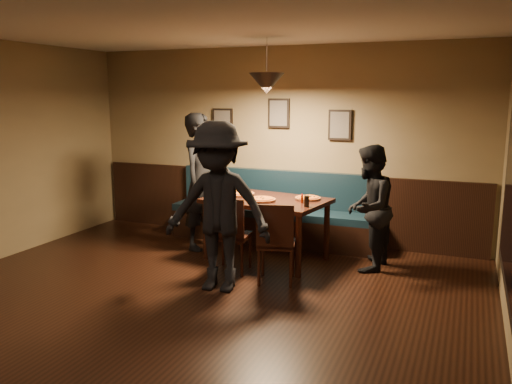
{
  "coord_description": "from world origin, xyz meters",
  "views": [
    {
      "loc": [
        2.6,
        -3.76,
        2.11
      ],
      "look_at": [
        0.22,
        2.05,
        0.95
      ],
      "focal_mm": 36.97,
      "sensor_mm": 36.0,
      "label": 1
    }
  ],
  "objects_px": {
    "chair_near_left": "(232,234)",
    "diner_right": "(369,208)",
    "dining_table": "(266,229)",
    "diner_front": "(218,207)",
    "chair_near_right": "(277,242)",
    "booth_bench": "(272,208)",
    "soda_glass": "(307,201)",
    "diner_left": "(201,182)",
    "tabasco_bottle": "(302,198)"
  },
  "relations": [
    {
      "from": "chair_near_left",
      "to": "diner_right",
      "type": "xyz_separation_m",
      "value": [
        1.5,
        0.7,
        0.3
      ]
    },
    {
      "from": "dining_table",
      "to": "diner_front",
      "type": "xyz_separation_m",
      "value": [
        -0.1,
        -1.2,
        0.52
      ]
    },
    {
      "from": "chair_near_left",
      "to": "chair_near_right",
      "type": "bearing_deg",
      "value": -20.06
    },
    {
      "from": "booth_bench",
      "to": "soda_glass",
      "type": "height_order",
      "value": "booth_bench"
    },
    {
      "from": "booth_bench",
      "to": "soda_glass",
      "type": "relative_size",
      "value": 22.54
    },
    {
      "from": "diner_left",
      "to": "diner_right",
      "type": "relative_size",
      "value": 1.23
    },
    {
      "from": "booth_bench",
      "to": "soda_glass",
      "type": "bearing_deg",
      "value": -51.98
    },
    {
      "from": "chair_near_right",
      "to": "diner_front",
      "type": "relative_size",
      "value": 0.51
    },
    {
      "from": "booth_bench",
      "to": "dining_table",
      "type": "xyz_separation_m",
      "value": [
        0.22,
        -0.8,
        -0.1
      ]
    },
    {
      "from": "diner_right",
      "to": "diner_front",
      "type": "height_order",
      "value": "diner_front"
    },
    {
      "from": "diner_left",
      "to": "diner_front",
      "type": "distance_m",
      "value": 1.65
    },
    {
      "from": "chair_near_left",
      "to": "diner_right",
      "type": "height_order",
      "value": "diner_right"
    },
    {
      "from": "booth_bench",
      "to": "tabasco_bottle",
      "type": "height_order",
      "value": "booth_bench"
    },
    {
      "from": "booth_bench",
      "to": "tabasco_bottle",
      "type": "distance_m",
      "value": 1.21
    },
    {
      "from": "tabasco_bottle",
      "to": "diner_left",
      "type": "bearing_deg",
      "value": 170.58
    },
    {
      "from": "dining_table",
      "to": "diner_front",
      "type": "height_order",
      "value": "diner_front"
    },
    {
      "from": "chair_near_right",
      "to": "diner_front",
      "type": "height_order",
      "value": "diner_front"
    },
    {
      "from": "diner_right",
      "to": "chair_near_right",
      "type": "bearing_deg",
      "value": -41.54
    },
    {
      "from": "soda_glass",
      "to": "diner_right",
      "type": "bearing_deg",
      "value": 29.62
    },
    {
      "from": "tabasco_bottle",
      "to": "chair_near_left",
      "type": "bearing_deg",
      "value": -144.99
    },
    {
      "from": "dining_table",
      "to": "diner_right",
      "type": "height_order",
      "value": "diner_right"
    },
    {
      "from": "diner_left",
      "to": "diner_front",
      "type": "height_order",
      "value": "diner_left"
    },
    {
      "from": "dining_table",
      "to": "tabasco_bottle",
      "type": "distance_m",
      "value": 0.69
    },
    {
      "from": "booth_bench",
      "to": "tabasco_bottle",
      "type": "xyz_separation_m",
      "value": [
        0.73,
        -0.89,
        0.36
      ]
    },
    {
      "from": "soda_glass",
      "to": "diner_front",
      "type": "bearing_deg",
      "value": -127.75
    },
    {
      "from": "chair_near_left",
      "to": "soda_glass",
      "type": "xyz_separation_m",
      "value": [
        0.83,
        0.32,
        0.41
      ]
    },
    {
      "from": "chair_near_right",
      "to": "diner_left",
      "type": "bearing_deg",
      "value": 133.51
    },
    {
      "from": "diner_right",
      "to": "booth_bench",
      "type": "bearing_deg",
      "value": -110.1
    },
    {
      "from": "chair_near_left",
      "to": "soda_glass",
      "type": "distance_m",
      "value": 0.98
    },
    {
      "from": "diner_right",
      "to": "tabasco_bottle",
      "type": "relative_size",
      "value": 12.51
    },
    {
      "from": "diner_left",
      "to": "tabasco_bottle",
      "type": "bearing_deg",
      "value": -95.36
    },
    {
      "from": "soda_glass",
      "to": "tabasco_bottle",
      "type": "relative_size",
      "value": 1.09
    },
    {
      "from": "chair_near_right",
      "to": "diner_left",
      "type": "relative_size",
      "value": 0.5
    },
    {
      "from": "diner_front",
      "to": "dining_table",
      "type": "bearing_deg",
      "value": 80.44
    },
    {
      "from": "tabasco_bottle",
      "to": "dining_table",
      "type": "bearing_deg",
      "value": 169.87
    },
    {
      "from": "booth_bench",
      "to": "diner_right",
      "type": "relative_size",
      "value": 1.96
    },
    {
      "from": "chair_near_left",
      "to": "chair_near_right",
      "type": "relative_size",
      "value": 0.99
    },
    {
      "from": "diner_left",
      "to": "diner_right",
      "type": "distance_m",
      "value": 2.32
    },
    {
      "from": "diner_right",
      "to": "chair_near_left",
      "type": "bearing_deg",
      "value": -60.44
    },
    {
      "from": "chair_near_left",
      "to": "diner_right",
      "type": "relative_size",
      "value": 0.61
    },
    {
      "from": "dining_table",
      "to": "chair_near_right",
      "type": "height_order",
      "value": "chair_near_right"
    },
    {
      "from": "dining_table",
      "to": "chair_near_left",
      "type": "height_order",
      "value": "chair_near_left"
    },
    {
      "from": "booth_bench",
      "to": "diner_right",
      "type": "height_order",
      "value": "diner_right"
    },
    {
      "from": "chair_near_left",
      "to": "soda_glass",
      "type": "relative_size",
      "value": 6.98
    },
    {
      "from": "soda_glass",
      "to": "chair_near_right",
      "type": "bearing_deg",
      "value": -114.23
    },
    {
      "from": "dining_table",
      "to": "diner_left",
      "type": "xyz_separation_m",
      "value": [
        -1.02,
        0.16,
        0.54
      ]
    },
    {
      "from": "chair_near_right",
      "to": "diner_right",
      "type": "distance_m",
      "value": 1.25
    },
    {
      "from": "chair_near_right",
      "to": "dining_table",
      "type": "bearing_deg",
      "value": 104.73
    },
    {
      "from": "dining_table",
      "to": "chair_near_left",
      "type": "xyz_separation_m",
      "value": [
        -0.21,
        -0.59,
        0.06
      ]
    },
    {
      "from": "dining_table",
      "to": "diner_right",
      "type": "bearing_deg",
      "value": 13.89
    }
  ]
}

